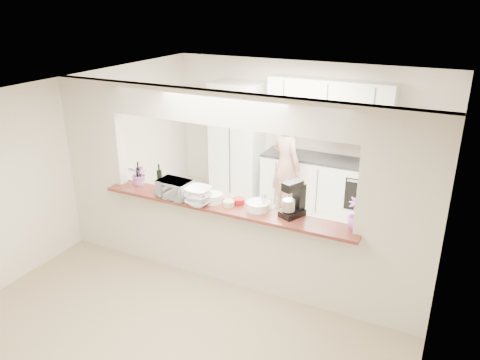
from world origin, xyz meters
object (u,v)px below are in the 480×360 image
Objects in this scene: stand_mixer at (294,200)px; person at (286,165)px; refrigerator at (422,179)px; toaster_oven at (174,189)px.

person is at bearing 112.76° from stand_mixer.
refrigerator is 2.16m from person.
refrigerator is 4.03× the size of toaster_oven.
stand_mixer is 2.46m from person.
person is (-2.13, -0.35, 0.00)m from refrigerator.
person is at bearing 79.38° from toaster_oven.
stand_mixer is at bearing 140.03° from person.
refrigerator is at bearing -143.41° from person.
refrigerator reaches higher than toaster_oven.
refrigerator is 0.99× the size of person.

